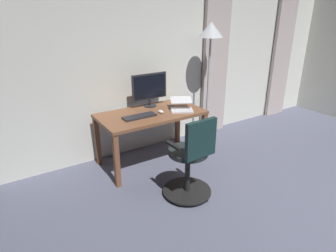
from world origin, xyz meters
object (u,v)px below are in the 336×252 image
(computer_mouse, at_px, (161,111))
(office_chair, at_px, (191,160))
(computer_keyboard, at_px, (139,116))
(laptop, at_px, (182,106))
(computer_monitor, at_px, (150,88))
(floor_lamp, at_px, (210,41))
(desk, at_px, (151,119))

(computer_mouse, bearing_deg, office_chair, 80.61)
(computer_keyboard, relative_size, computer_mouse, 4.29)
(office_chair, bearing_deg, laptop, 59.70)
(computer_monitor, relative_size, floor_lamp, 0.29)
(computer_mouse, bearing_deg, laptop, 168.75)
(computer_monitor, bearing_deg, desk, 63.23)
(office_chair, xyz_separation_m, floor_lamp, (-1.09, -1.06, 1.10))
(computer_keyboard, bearing_deg, desk, -159.10)
(desk, height_order, computer_monitor, computer_monitor)
(computer_monitor, relative_size, laptop, 1.27)
(laptop, relative_size, computer_mouse, 4.10)
(desk, bearing_deg, computer_monitor, -116.77)
(office_chair, xyz_separation_m, computer_mouse, (-0.14, -0.88, 0.28))
(computer_keyboard, xyz_separation_m, laptop, (-0.61, 0.05, 0.04))
(computer_mouse, xyz_separation_m, floor_lamp, (-0.94, -0.19, 0.83))
(desk, distance_m, floor_lamp, 1.41)
(office_chair, relative_size, computer_monitor, 1.87)
(desk, relative_size, computer_keyboard, 3.22)
(desk, distance_m, computer_monitor, 0.45)
(desk, xyz_separation_m, computer_keyboard, (0.21, 0.08, 0.10))
(floor_lamp, bearing_deg, desk, 5.95)
(computer_monitor, height_order, laptop, computer_monitor)
(computer_keyboard, relative_size, laptop, 1.05)
(laptop, distance_m, computer_mouse, 0.30)
(office_chair, bearing_deg, desk, 85.48)
(computer_monitor, bearing_deg, floor_lamp, 171.47)
(computer_keyboard, distance_m, computer_mouse, 0.32)
(desk, relative_size, laptop, 3.37)
(office_chair, height_order, computer_keyboard, office_chair)
(laptop, xyz_separation_m, computer_mouse, (0.29, -0.06, -0.03))
(laptop, bearing_deg, computer_mouse, 16.94)
(desk, relative_size, floor_lamp, 0.76)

